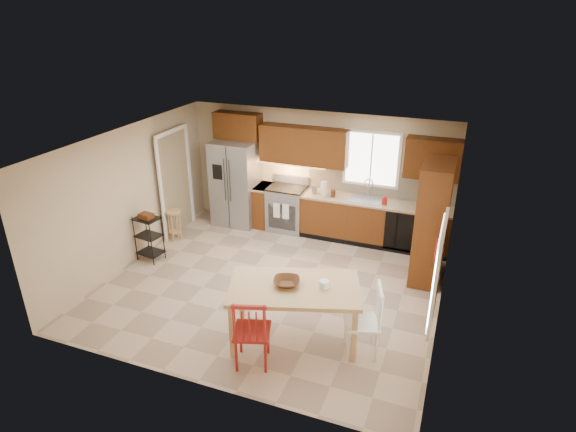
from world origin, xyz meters
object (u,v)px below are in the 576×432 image
(bar_stool, at_px, (174,225))
(utility_cart, at_px, (149,238))
(chair_white, at_px, (362,321))
(table_bowl, at_px, (287,285))
(table_jar, at_px, (324,286))
(chair_red, at_px, (252,330))
(refrigerator, at_px, (236,183))
(dining_table, at_px, (294,314))
(soap_bottle, at_px, (385,200))
(fire_extinguisher, at_px, (439,250))
(range_stove, at_px, (287,209))
(pantry, at_px, (432,223))

(bar_stool, xyz_separation_m, utility_cart, (0.03, -0.87, 0.13))
(chair_white, distance_m, utility_cart, 4.44)
(table_bowl, relative_size, table_jar, 2.07)
(chair_red, bearing_deg, table_bowl, 52.37)
(refrigerator, distance_m, dining_table, 4.24)
(soap_bottle, bearing_deg, refrigerator, 179.55)
(chair_red, distance_m, table_bowl, 0.78)
(dining_table, bearing_deg, chair_red, -135.79)
(refrigerator, relative_size, fire_extinguisher, 5.06)
(range_stove, xyz_separation_m, utility_cart, (-1.92, -2.16, -0.01))
(soap_bottle, bearing_deg, utility_cart, -152.27)
(range_stove, bearing_deg, table_bowl, -69.25)
(chair_white, height_order, table_jar, chair_white)
(dining_table, xyz_separation_m, table_jar, (0.39, 0.11, 0.48))
(pantry, xyz_separation_m, table_jar, (-1.18, -2.32, -0.13))
(refrigerator, distance_m, chair_white, 4.83)
(range_stove, bearing_deg, utility_cart, -131.61)
(refrigerator, bearing_deg, table_bowl, -53.92)
(dining_table, xyz_separation_m, chair_red, (-0.35, -0.65, 0.09))
(soap_bottle, xyz_separation_m, table_bowl, (-0.74, -3.33, -0.11))
(table_jar, distance_m, utility_cart, 3.91)
(dining_table, relative_size, chair_red, 1.70)
(dining_table, distance_m, utility_cart, 3.55)
(pantry, relative_size, fire_extinguisher, 5.83)
(range_stove, relative_size, soap_bottle, 4.82)
(refrigerator, xyz_separation_m, bar_stool, (-0.80, -1.23, -0.59))
(chair_red, height_order, bar_stool, chair_red)
(bar_stool, height_order, utility_cart, utility_cart)
(refrigerator, xyz_separation_m, utility_cart, (-0.77, -2.10, -0.46))
(dining_table, xyz_separation_m, utility_cart, (-3.32, 1.25, 0.01))
(pantry, height_order, chair_white, pantry)
(pantry, bearing_deg, bar_stool, -176.45)
(range_stove, height_order, bar_stool, range_stove)
(table_jar, bearing_deg, soap_bottle, 85.82)
(pantry, xyz_separation_m, dining_table, (-1.58, -2.43, -0.61))
(fire_extinguisher, distance_m, table_bowl, 2.35)
(pantry, distance_m, chair_red, 3.67)
(chair_red, relative_size, chair_white, 1.00)
(refrigerator, height_order, fire_extinguisher, refrigerator)
(fire_extinguisher, relative_size, dining_table, 0.20)
(bar_stool, bearing_deg, refrigerator, 35.50)
(chair_red, height_order, chair_white, same)
(pantry, distance_m, bar_stool, 4.99)
(chair_red, bearing_deg, range_stove, 87.06)
(pantry, bearing_deg, range_stove, 161.71)
(soap_bottle, xyz_separation_m, chair_red, (-0.98, -3.98, -0.47))
(table_jar, xyz_separation_m, bar_stool, (-3.75, 2.01, -0.60))
(refrigerator, relative_size, pantry, 0.87)
(table_jar, height_order, bar_stool, table_jar)
(refrigerator, bearing_deg, bar_stool, -123.01)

